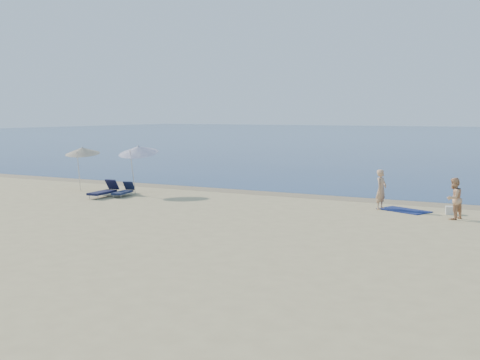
# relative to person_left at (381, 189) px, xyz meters

# --- Properties ---
(wet_sand_strip) EXTENTS (240.00, 1.60, 0.00)m
(wet_sand_strip) POSITION_rel_person_left_xyz_m (-2.94, 2.33, -0.81)
(wet_sand_strip) COLOR #847254
(wet_sand_strip) RESTS_ON ground
(person_left) EXTENTS (0.50, 0.66, 1.63)m
(person_left) POSITION_rel_person_left_xyz_m (0.00, 0.00, 0.00)
(person_left) COLOR tan
(person_left) RESTS_ON ground
(person_right) EXTENTS (0.84, 0.92, 1.54)m
(person_right) POSITION_rel_person_left_xyz_m (2.97, -1.07, -0.04)
(person_right) COLOR tan
(person_right) RESTS_ON ground
(beach_towel) EXTENTS (2.23, 1.77, 0.03)m
(beach_towel) POSITION_rel_person_left_xyz_m (0.93, 0.05, -0.80)
(beach_towel) COLOR #0F194D
(beach_towel) RESTS_ON ground
(white_bag) EXTENTS (0.42, 0.39, 0.31)m
(white_bag) POSITION_rel_person_left_xyz_m (2.71, 0.04, -0.66)
(white_bag) COLOR silver
(white_bag) RESTS_ON ground
(umbrella_near) EXTENTS (2.26, 2.29, 2.55)m
(umbrella_near) POSITION_rel_person_left_xyz_m (-11.63, -0.80, 1.33)
(umbrella_near) COLOR silver
(umbrella_near) RESTS_ON ground
(umbrella_far) EXTENTS (2.23, 2.25, 2.35)m
(umbrella_far) POSITION_rel_person_left_xyz_m (-15.04, -0.95, 1.20)
(umbrella_far) COLOR silver
(umbrella_far) RESTS_ON ground
(lounger_left) EXTENTS (0.77, 1.56, 0.66)m
(lounger_left) POSITION_rel_person_left_xyz_m (-11.76, -1.81, -0.57)
(lounger_left) COLOR #161D3C
(lounger_left) RESTS_ON ground
(lounger_right) EXTENTS (0.71, 1.82, 0.78)m
(lounger_right) POSITION_rel_person_left_xyz_m (-12.39, -2.48, -0.53)
(lounger_right) COLOR #121533
(lounger_right) RESTS_ON ground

